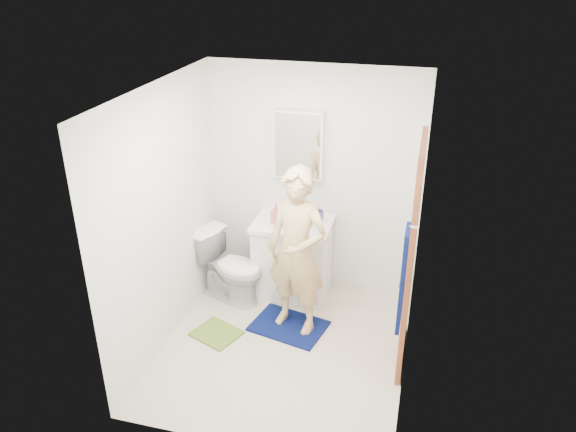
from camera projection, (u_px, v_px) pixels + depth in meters
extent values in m
cube|color=beige|center=(284.00, 347.00, 5.25)|extent=(2.20, 2.40, 0.02)
cube|color=white|center=(283.00, 90.00, 4.20)|extent=(2.20, 2.40, 0.02)
cube|color=white|center=(314.00, 181.00, 5.78)|extent=(2.20, 0.02, 2.40)
cube|color=white|center=(235.00, 315.00, 3.67)|extent=(2.20, 0.02, 2.40)
cube|color=white|center=(163.00, 218.00, 4.98)|extent=(0.02, 2.40, 2.40)
cube|color=white|center=(418.00, 249.00, 4.47)|extent=(0.02, 2.40, 2.40)
cube|color=white|center=(293.00, 260.00, 5.91)|extent=(0.75, 0.55, 0.80)
cube|color=white|center=(293.00, 224.00, 5.72)|extent=(0.79, 0.59, 0.05)
cylinder|color=white|center=(293.00, 223.00, 5.71)|extent=(0.40, 0.40, 0.03)
cylinder|color=silver|center=(297.00, 209.00, 5.84)|extent=(0.03, 0.03, 0.12)
cube|color=white|center=(299.00, 145.00, 5.58)|extent=(0.50, 0.12, 0.70)
cube|color=white|center=(297.00, 146.00, 5.53)|extent=(0.46, 0.01, 0.66)
cube|color=#9A4B2A|center=(411.00, 258.00, 4.69)|extent=(0.05, 0.80, 2.05)
sphere|color=gold|center=(403.00, 285.00, 4.45)|extent=(0.07, 0.07, 0.07)
cube|color=#08134D|center=(403.00, 279.00, 3.97)|extent=(0.03, 0.24, 0.80)
cylinder|color=silver|center=(414.00, 227.00, 3.78)|extent=(0.06, 0.02, 0.02)
imported|color=white|center=(231.00, 267.00, 5.83)|extent=(0.83, 0.64, 0.75)
cube|color=#08134D|center=(289.00, 326.00, 5.51)|extent=(0.79, 0.64, 0.02)
cube|color=olive|center=(216.00, 333.00, 5.41)|extent=(0.53, 0.49, 0.02)
imported|color=#C55D5C|center=(276.00, 214.00, 5.64)|extent=(0.10, 0.10, 0.21)
imported|color=#644395|center=(317.00, 216.00, 5.72)|extent=(0.17, 0.17, 0.11)
imported|color=tan|center=(297.00, 252.00, 5.16)|extent=(0.68, 0.54, 1.64)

